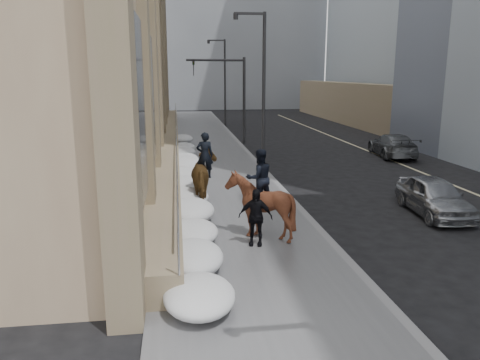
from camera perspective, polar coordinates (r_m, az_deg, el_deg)
The scene contains 16 objects.
ground at distance 12.10m, azimuth 1.33°, elevation -11.05°, with size 140.00×140.00×0.00m, color black.
sidewalk at distance 21.55m, azimuth -2.84°, elevation -0.15°, with size 5.00×80.00×0.12m, color #515153.
curb at distance 21.92m, azimuth 4.00°, elevation 0.06°, with size 0.24×80.00×0.12m, color slate.
lane_line at distance 24.74m, azimuth 22.17°, elevation 0.47°, with size 0.15×70.00×0.01m, color #BFB78C.
limestone_building at distance 31.34m, azimuth -14.97°, elevation 19.78°, with size 6.10×44.00×18.00m.
bg_building_mid at distance 71.73m, azimuth -3.25°, elevation 20.12°, with size 30.00×12.00×28.00m, color slate.
bg_building_far at distance 83.19m, azimuth -11.07°, elevation 16.14°, with size 24.00×12.00×20.00m, color gray.
streetlight_mid at distance 25.33m, azimuth 2.57°, elevation 12.11°, with size 1.71×0.24×8.00m.
streetlight_far at distance 45.15m, azimuth -2.05°, elevation 12.44°, with size 1.71×0.24×8.00m.
traffic_signal at distance 33.16m, azimuth -1.10°, elevation 11.30°, with size 4.10×0.22×6.00m.
snow_bank at distance 19.54m, azimuth -6.53°, elevation -0.34°, with size 1.70×18.10×0.76m.
mounted_horse_left at distance 17.53m, azimuth -4.20°, elevation 0.58°, with size 1.14×2.40×2.67m.
mounted_horse_right at distance 13.82m, azimuth 2.39°, elevation -2.62°, with size 1.97×2.12×2.65m.
pedestrian at distance 13.25m, azimuth 1.89°, elevation -4.54°, with size 0.96×0.40×1.65m, color black.
car_silver at distance 17.88m, azimuth 22.59°, elevation -1.83°, with size 1.59×3.96×1.35m, color #999BA0.
car_grey at distance 29.67m, azimuth 18.09°, elevation 4.07°, with size 1.94×4.78×1.39m, color #575A5E.
Camera 1 is at (-1.76, -10.92, 4.90)m, focal length 35.00 mm.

